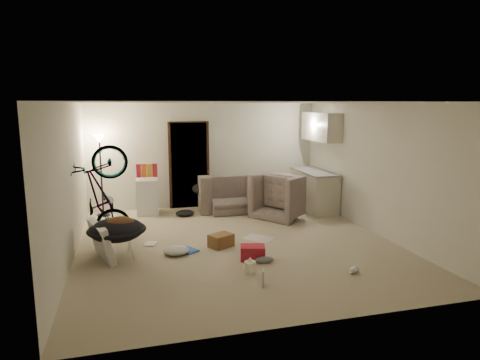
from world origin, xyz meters
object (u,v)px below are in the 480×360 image
object	(u,v)px
drink_case_b	(253,253)
mini_fridge	(147,197)
kitchen_counter	(314,191)
armchair	(286,200)
floor_lamp	(100,158)
drink_case_a	(221,241)
tv_box	(101,241)
sofa	(244,196)
bicycle	(103,217)
juicer	(250,266)
saucer_chair	(117,235)

from	to	relation	value
drink_case_b	mini_fridge	bearing A→B (deg)	128.55
kitchen_counter	armchair	xyz separation A→B (m)	(-0.86, -0.40, -0.08)
floor_lamp	drink_case_b	size ratio (longest dim) A/B	4.64
drink_case_a	drink_case_b	xyz separation A→B (m)	(0.36, -0.73, -0.00)
armchair	tv_box	world-z (taller)	armchair
sofa	tv_box	size ratio (longest dim) A/B	2.40
drink_case_b	floor_lamp	bearing A→B (deg)	140.05
kitchen_counter	drink_case_a	world-z (taller)	kitchen_counter
kitchen_counter	mini_fridge	bearing A→B (deg)	171.89
floor_lamp	bicycle	world-z (taller)	floor_lamp
juicer	drink_case_b	bearing A→B (deg)	69.34
bicycle	kitchen_counter	bearing A→B (deg)	-75.06
mini_fridge	tv_box	distance (m)	2.90
armchair	mini_fridge	world-z (taller)	mini_fridge
tv_box	kitchen_counter	bearing A→B (deg)	7.56
saucer_chair	drink_case_b	distance (m)	2.21
drink_case_b	juicer	xyz separation A→B (m)	(-0.20, -0.52, -0.01)
tv_box	drink_case_a	size ratio (longest dim) A/B	2.30
juicer	sofa	bearing A→B (deg)	75.88
mini_fridge	juicer	bearing A→B (deg)	-69.30
sofa	drink_case_b	distance (m)	3.40
armchair	bicycle	bearing A→B (deg)	67.94
kitchen_counter	bicycle	bearing A→B (deg)	-164.26
saucer_chair	tv_box	bearing A→B (deg)	172.75
saucer_chair	drink_case_a	xyz separation A→B (m)	(1.74, 0.12, -0.28)
saucer_chair	juicer	distance (m)	2.24
saucer_chair	mini_fridge	bearing A→B (deg)	77.41
mini_fridge	juicer	xyz separation A→B (m)	(1.28, -3.93, -0.30)
sofa	armchair	world-z (taller)	armchair
sofa	juicer	xyz separation A→B (m)	(-0.96, -3.83, -0.22)
bicycle	drink_case_a	xyz separation A→B (m)	(1.99, -0.79, -0.36)
mini_fridge	tv_box	xyz separation A→B (m)	(-0.87, -2.76, -0.10)
saucer_chair	drink_case_a	distance (m)	1.77
drink_case_b	drink_case_a	bearing A→B (deg)	131.19
armchair	saucer_chair	bearing A→B (deg)	81.33
armchair	drink_case_b	bearing A→B (deg)	112.65
bicycle	tv_box	distance (m)	0.89
bicycle	tv_box	bearing A→B (deg)	179.19
armchair	juicer	distance (m)	3.44
sofa	drink_case_b	size ratio (longest dim) A/B	5.62
kitchen_counter	armchair	world-z (taller)	kitchen_counter
kitchen_counter	drink_case_b	bearing A→B (deg)	-129.80
tv_box	drink_case_b	bearing A→B (deg)	-32.93
mini_fridge	saucer_chair	distance (m)	2.86
armchair	bicycle	xyz separation A→B (m)	(-3.87, -0.93, 0.12)
mini_fridge	drink_case_a	size ratio (longest dim) A/B	2.02
armchair	juicer	bearing A→B (deg)	114.42
bicycle	saucer_chair	xyz separation A→B (m)	(0.25, -0.91, -0.08)
armchair	bicycle	distance (m)	3.98
armchair	bicycle	size ratio (longest dim) A/B	0.61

